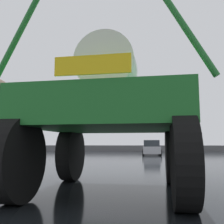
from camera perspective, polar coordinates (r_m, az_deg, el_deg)
ground_plane at (r=16.89m, az=4.45°, el=-11.10°), size 120.00×120.00×0.00m
oversize_sprayer at (r=6.38m, az=-0.22°, el=-1.07°), size 4.45×5.00×4.33m
sedan_ahead at (r=26.68m, az=8.92°, el=-8.06°), size 1.92×4.12×1.52m
streetlight_far_left at (r=29.52m, az=-9.64°, el=-0.90°), size 1.73×0.24×7.83m
roadside_barrier at (r=39.39m, az=6.56°, el=-8.18°), size 30.77×0.24×0.90m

